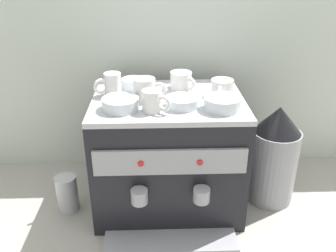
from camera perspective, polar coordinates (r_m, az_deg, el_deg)
The scene contains 14 objects.
ground_plane at distance 1.53m, azimuth -0.00°, elevation -11.36°, with size 4.00×4.00×0.00m, color #9E998E.
tiled_backsplash_wall at distance 1.60m, azimuth -0.42°, elevation 9.50°, with size 2.80×0.03×0.95m, color silver.
espresso_machine at distance 1.40m, azimuth 0.01°, elevation -4.28°, with size 0.54×0.52×0.45m.
ceramic_cup_0 at distance 1.39m, azimuth 2.16°, elevation 7.13°, with size 0.09×0.11×0.06m.
ceramic_cup_1 at distance 1.34m, azimuth -8.83°, elevation 6.45°, with size 0.10×0.07×0.08m.
ceramic_cup_2 at distance 1.18m, azimuth -2.39°, elevation 3.90°, with size 0.10×0.07×0.07m.
ceramic_cup_3 at distance 1.33m, azimuth 8.43°, elevation 5.88°, with size 0.08×0.11×0.06m.
ceramic_cup_4 at distance 1.27m, azimuth -3.49°, elevation 5.70°, with size 0.12×0.08×0.08m.
ceramic_bowl_0 at distance 1.22m, azimuth -7.46°, elevation 3.43°, with size 0.12×0.12×0.04m.
ceramic_bowl_1 at distance 1.23m, azimuth 2.22°, elevation 3.73°, with size 0.11×0.11×0.03m.
ceramic_bowl_2 at distance 1.22m, azimuth 8.46°, elevation 3.48°, with size 0.12×0.12×0.04m.
ceramic_bowl_3 at distance 1.40m, azimuth -5.41°, elevation 6.60°, with size 0.09×0.09×0.04m.
coffee_grinder at distance 1.49m, azimuth 16.25°, elevation -4.49°, with size 0.19×0.19×0.41m.
milk_pitcher at distance 1.49m, azimuth -15.52°, elevation -10.13°, with size 0.08×0.08×0.15m, color #B7B7BC.
Camera 1 is at (-0.04, -1.21, 0.93)m, focal length 38.89 mm.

